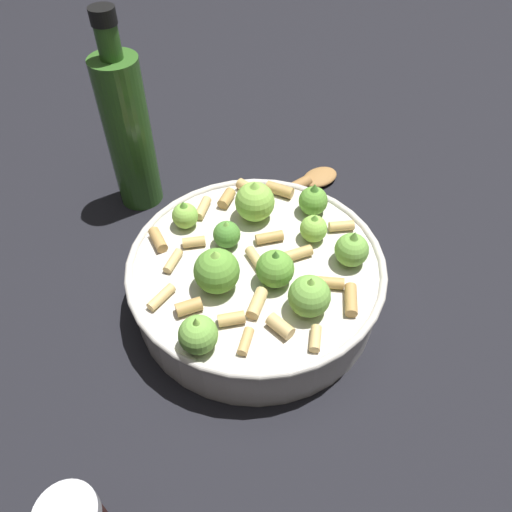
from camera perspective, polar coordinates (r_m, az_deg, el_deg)
ground_plane at (r=0.54m, az=0.00°, el=-4.75°), size 2.40×2.40×0.00m
cooking_pan at (r=0.52m, az=0.07°, el=-2.24°), size 0.26×0.26×0.11m
olive_oil_bottle at (r=0.62m, az=-14.39°, el=13.65°), size 0.05×0.05×0.24m
wooden_spoon at (r=0.65m, az=2.55°, el=6.63°), size 0.20×0.15×0.02m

